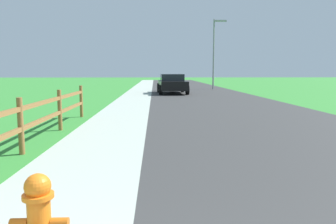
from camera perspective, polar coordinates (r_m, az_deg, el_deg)
ground_plane at (r=25.57m, az=-2.87°, el=3.52°), size 120.00×120.00×0.00m
road_asphalt at (r=27.76m, az=4.43°, el=3.80°), size 7.00×66.00×0.01m
curb_concrete at (r=27.76m, az=-9.05°, el=3.73°), size 6.00×66.00×0.01m
grass_verge at (r=27.97m, az=-12.11°, el=3.69°), size 5.00×66.00×0.00m
rail_fence at (r=6.92m, az=-24.47°, el=-1.55°), size 0.11×10.59×1.13m
parked_suv_black at (r=24.03m, az=0.73°, el=5.00°), size 2.21×4.66×1.41m
street_lamp at (r=29.93m, az=8.23°, el=11.08°), size 1.17×0.20×6.21m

